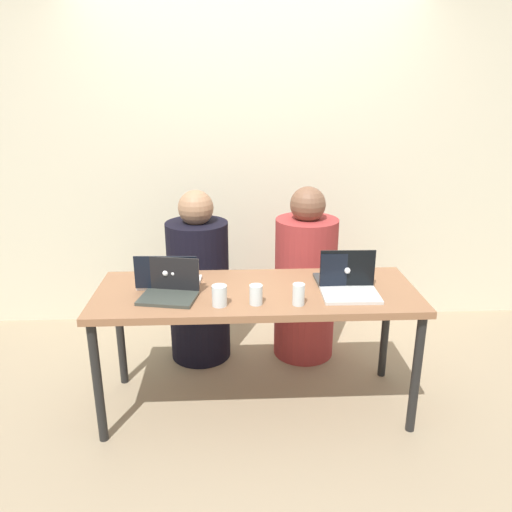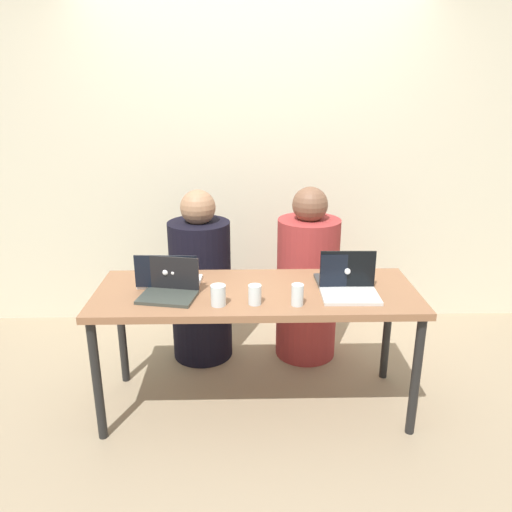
% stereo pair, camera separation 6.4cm
% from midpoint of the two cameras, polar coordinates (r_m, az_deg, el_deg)
% --- Properties ---
extents(ground_plane, '(12.00, 12.00, 0.00)m').
position_cam_midpoint_polar(ground_plane, '(3.18, 0.63, -16.53)').
color(ground_plane, gray).
extents(back_wall, '(4.70, 0.10, 2.60)m').
position_cam_midpoint_polar(back_wall, '(3.91, 0.06, 10.95)').
color(back_wall, beige).
rests_on(back_wall, ground).
extents(desk, '(1.81, 0.67, 0.75)m').
position_cam_midpoint_polar(desk, '(2.84, 0.68, -5.20)').
color(desk, '#895D3F').
rests_on(desk, ground).
extents(person_on_left, '(0.46, 0.46, 1.20)m').
position_cam_midpoint_polar(person_on_left, '(3.47, -5.79, -3.34)').
color(person_on_left, black).
rests_on(person_on_left, ground).
extents(person_on_right, '(0.47, 0.47, 1.22)m').
position_cam_midpoint_polar(person_on_right, '(3.49, 6.40, -3.12)').
color(person_on_right, '#993030').
rests_on(person_on_right, ground).
extents(laptop_front_left, '(0.33, 0.27, 0.20)m').
position_cam_midpoint_polar(laptop_front_left, '(2.75, -9.23, -3.71)').
color(laptop_front_left, '#363C36').
rests_on(laptop_front_left, desk).
extents(laptop_front_right, '(0.31, 0.27, 0.23)m').
position_cam_midpoint_polar(laptop_front_right, '(2.79, 11.25, -3.39)').
color(laptop_front_right, silver).
rests_on(laptop_front_right, desk).
extents(laptop_back_right, '(0.31, 0.25, 0.21)m').
position_cam_midpoint_polar(laptop_back_right, '(2.92, 10.60, -2.40)').
color(laptop_back_right, '#343C3D').
rests_on(laptop_back_right, desk).
extents(laptop_back_left, '(0.36, 0.25, 0.21)m').
position_cam_midpoint_polar(laptop_back_left, '(2.89, -9.29, -2.52)').
color(laptop_back_left, silver).
rests_on(laptop_back_left, desk).
extents(water_glass_center, '(0.07, 0.07, 0.11)m').
position_cam_midpoint_polar(water_glass_center, '(2.62, 0.57, -4.58)').
color(water_glass_center, silver).
rests_on(water_glass_center, desk).
extents(water_glass_right, '(0.06, 0.06, 0.12)m').
position_cam_midpoint_polar(water_glass_right, '(2.62, 5.46, -4.60)').
color(water_glass_right, silver).
rests_on(water_glass_right, desk).
extents(water_glass_left, '(0.08, 0.08, 0.11)m').
position_cam_midpoint_polar(water_glass_left, '(2.61, -3.62, -4.65)').
color(water_glass_left, silver).
rests_on(water_glass_left, desk).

